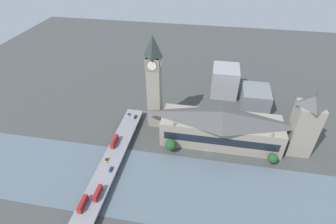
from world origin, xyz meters
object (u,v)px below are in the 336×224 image
object	(u,v)px
victoria_tower	(304,125)
double_decker_bus_mid	(114,141)
double_decker_bus_lead	(98,193)
double_decker_bus_rear	(83,204)
car_southbound_lead	(135,117)
car_northbound_tail	(107,160)
car_northbound_lead	(111,169)
car_northbound_mid	(129,115)
parliament_hall	(221,127)
road_bridge	(106,173)
clock_tower	(154,81)

from	to	relation	value
victoria_tower	double_decker_bus_mid	size ratio (longest dim) A/B	4.45
double_decker_bus_lead	double_decker_bus_rear	world-z (taller)	double_decker_bus_rear
car_southbound_lead	car_northbound_tail	bearing A→B (deg)	173.33
car_northbound_lead	car_southbound_lead	size ratio (longest dim) A/B	1.03
car_northbound_mid	double_decker_bus_mid	bearing A→B (deg)	-179.52
car_southbound_lead	double_decker_bus_lead	bearing A→B (deg)	179.63
parliament_hall	car_northbound_tail	bearing A→B (deg)	117.82
parliament_hall	double_decker_bus_lead	size ratio (longest dim) A/B	8.57
road_bridge	car_northbound_lead	distance (m)	4.31
double_decker_bus_lead	car_southbound_lead	bearing A→B (deg)	-0.37
parliament_hall	car_southbound_lead	size ratio (longest dim) A/B	19.81
car_northbound_mid	car_northbound_lead	bearing A→B (deg)	-173.95
double_decker_bus_rear	car_northbound_lead	distance (m)	30.18
parliament_hall	double_decker_bus_mid	bearing A→B (deg)	107.07
parliament_hall	car_northbound_lead	size ratio (longest dim) A/B	19.32
double_decker_bus_rear	car_northbound_tail	size ratio (longest dim) A/B	2.26
victoria_tower	double_decker_bus_lead	bearing A→B (deg)	118.25
clock_tower	car_northbound_lead	xyz separation A→B (m)	(-61.61, 17.08, -35.59)
parliament_hall	double_decker_bus_mid	size ratio (longest dim) A/B	7.64
car_northbound_mid	double_decker_bus_rear	bearing A→B (deg)	-179.89
double_decker_bus_mid	car_northbound_lead	distance (m)	25.67
car_northbound_lead	car_northbound_tail	world-z (taller)	car_northbound_lead
double_decker_bus_lead	parliament_hall	bearing A→B (deg)	-46.00
clock_tower	double_decker_bus_mid	xyz separation A→B (m)	(-36.79, 23.26, -33.48)
double_decker_bus_rear	car_northbound_mid	xyz separation A→B (m)	(90.64, 0.17, -1.84)
victoria_tower	double_decker_bus_lead	world-z (taller)	victoria_tower
double_decker_bus_lead	car_southbound_lead	xyz separation A→B (m)	(80.27, -0.52, -1.89)
double_decker_bus_lead	car_northbound_mid	distance (m)	82.24
parliament_hall	double_decker_bus_rear	bearing A→B (deg)	135.14
parliament_hall	car_northbound_tail	size ratio (longest dim) A/B	19.19
clock_tower	car_northbound_tail	bearing A→B (deg)	156.75
parliament_hall	car_northbound_mid	distance (m)	79.28
double_decker_bus_lead	double_decker_bus_rear	distance (m)	10.40
road_bridge	car_northbound_mid	distance (m)	63.80
victoria_tower	car_southbound_lead	size ratio (longest dim) A/B	11.54
double_decker_bus_lead	double_decker_bus_mid	bearing A→B (deg)	7.06
road_bridge	car_northbound_lead	world-z (taller)	car_northbound_lead
clock_tower	car_southbound_lead	xyz separation A→B (m)	(-2.15, 17.08, -35.60)
car_northbound_lead	parliament_hall	bearing A→B (deg)	-55.73
clock_tower	double_decker_bus_lead	xyz separation A→B (m)	(-82.42, 17.61, -33.71)
clock_tower	road_bridge	world-z (taller)	clock_tower
clock_tower	double_decker_bus_rear	xyz separation A→B (m)	(-91.06, 23.40, -33.66)
clock_tower	car_northbound_mid	world-z (taller)	clock_tower
clock_tower	victoria_tower	world-z (taller)	clock_tower
double_decker_bus_mid	car_northbound_mid	size ratio (longest dim) A/B	2.51
parliament_hall	car_northbound_mid	size ratio (longest dim) A/B	19.19
road_bridge	double_decker_bus_rear	distance (m)	27.39
car_northbound_lead	road_bridge	bearing A→B (deg)	129.01
car_northbound_mid	car_southbound_lead	bearing A→B (deg)	-104.95
parliament_hall	double_decker_bus_lead	distance (m)	100.18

